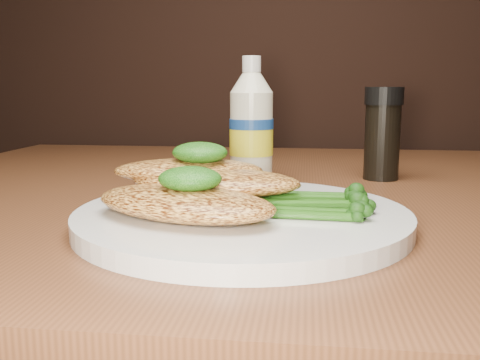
# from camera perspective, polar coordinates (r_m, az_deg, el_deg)

# --- Properties ---
(plate) EXTENTS (0.29, 0.29, 0.01)m
(plate) POSITION_cam_1_polar(r_m,az_deg,el_deg) (0.46, 0.25, -4.05)
(plate) COLOR silver
(plate) RESTS_ON dining_table
(chicken_front) EXTENTS (0.18, 0.13, 0.03)m
(chicken_front) POSITION_cam_1_polar(r_m,az_deg,el_deg) (0.42, -6.03, -2.45)
(chicken_front) COLOR #E7A449
(chicken_front) RESTS_ON plate
(chicken_mid) EXTENTS (0.16, 0.09, 0.02)m
(chicken_mid) POSITION_cam_1_polar(r_m,az_deg,el_deg) (0.47, -2.72, -0.18)
(chicken_mid) COLOR #E7A449
(chicken_mid) RESTS_ON plate
(chicken_back) EXTENTS (0.15, 0.09, 0.02)m
(chicken_back) POSITION_cam_1_polar(r_m,az_deg,el_deg) (0.49, -5.56, 1.03)
(chicken_back) COLOR #E7A449
(chicken_back) RESTS_ON plate
(pesto_front) EXTENTS (0.06, 0.06, 0.02)m
(pesto_front) POSITION_cam_1_polar(r_m,az_deg,el_deg) (0.42, -5.40, 0.14)
(pesto_front) COLOR #083708
(pesto_front) RESTS_ON chicken_front
(pesto_back) EXTENTS (0.06, 0.06, 0.02)m
(pesto_back) POSITION_cam_1_polar(r_m,az_deg,el_deg) (0.48, -4.33, 2.96)
(pesto_back) COLOR #083708
(pesto_back) RESTS_ON chicken_back
(broccolini_bundle) EXTENTS (0.17, 0.15, 0.02)m
(broccolini_bundle) POSITION_cam_1_polar(r_m,az_deg,el_deg) (0.46, 6.52, -1.84)
(broccolini_bundle) COLOR #235713
(broccolini_bundle) RESTS_ON plate
(mayo_bottle) EXTENTS (0.06, 0.06, 0.16)m
(mayo_bottle) POSITION_cam_1_polar(r_m,az_deg,el_deg) (0.66, 1.23, 6.50)
(mayo_bottle) COLOR beige
(mayo_bottle) RESTS_ON dining_table
(pepper_grinder) EXTENTS (0.05, 0.05, 0.12)m
(pepper_grinder) POSITION_cam_1_polar(r_m,az_deg,el_deg) (0.70, 15.07, 4.83)
(pepper_grinder) COLOR black
(pepper_grinder) RESTS_ON dining_table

